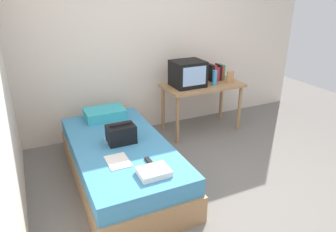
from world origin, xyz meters
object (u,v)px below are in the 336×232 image
object	(u,v)px
picture_frame	(230,77)
magazine	(118,161)
pillow	(105,114)
folded_towel	(154,172)
handbag	(121,134)
tv	(188,74)
book_row	(216,73)
desk	(202,90)
remote_dark	(149,161)
water_bottle	(215,78)
remote_silver	(108,140)
bed	(121,162)

from	to	relation	value
picture_frame	magazine	size ratio (longest dim) A/B	0.57
pillow	folded_towel	size ratio (longest dim) A/B	1.76
handbag	folded_towel	distance (m)	0.73
tv	book_row	xyz separation A→B (m)	(0.52, 0.08, -0.06)
folded_towel	desk	bearing A→B (deg)	47.07
book_row	pillow	xyz separation A→B (m)	(-1.75, -0.13, -0.31)
remote_dark	folded_towel	size ratio (longest dim) A/B	0.56
water_bottle	book_row	world-z (taller)	book_row
picture_frame	remote_silver	size ratio (longest dim) A/B	1.15
remote_dark	remote_silver	xyz separation A→B (m)	(-0.25, 0.61, 0.00)
tv	handbag	distance (m)	1.50
bed	water_bottle	xyz separation A→B (m)	(1.63, 0.68, 0.60)
remote_dark	folded_towel	bearing A→B (deg)	-100.95
water_bottle	magazine	size ratio (longest dim) A/B	0.73
remote_dark	book_row	bearing A→B (deg)	40.19
desk	water_bottle	bearing A→B (deg)	-40.97
picture_frame	pillow	size ratio (longest dim) A/B	0.34
tv	water_bottle	size ratio (longest dim) A/B	2.08
book_row	handbag	size ratio (longest dim) A/B	0.83
book_row	magazine	distance (m)	2.31
bed	tv	size ratio (longest dim) A/B	4.55
tv	bed	bearing A→B (deg)	-147.47
picture_frame	remote_dark	world-z (taller)	picture_frame
bed	tv	distance (m)	1.64
folded_towel	pillow	bearing A→B (deg)	92.61
picture_frame	folded_towel	world-z (taller)	picture_frame
handbag	remote_silver	xyz separation A→B (m)	(-0.13, 0.09, -0.09)
tv	pillow	world-z (taller)	tv
handbag	remote_dark	distance (m)	0.54
handbag	folded_towel	xyz separation A→B (m)	(0.08, -0.73, -0.07)
picture_frame	pillow	xyz separation A→B (m)	(-1.88, 0.06, -0.28)
tv	remote_dark	bearing A→B (deg)	-130.65
book_row	magazine	size ratio (longest dim) A/B	0.86
handbag	remote_silver	world-z (taller)	handbag
tv	remote_dark	size ratio (longest dim) A/B	2.82
magazine	remote_dark	distance (m)	0.31
pillow	remote_dark	bearing A→B (deg)	-85.10
tv	magazine	bearing A→B (deg)	-140.17
desk	water_bottle	world-z (taller)	water_bottle
pillow	remote_silver	distance (m)	0.67
remote_silver	folded_towel	xyz separation A→B (m)	(0.20, -0.82, 0.02)
pillow	handbag	bearing A→B (deg)	-90.67
tv	folded_towel	size ratio (longest dim) A/B	1.57
picture_frame	handbag	size ratio (longest dim) A/B	0.55
magazine	remote_dark	world-z (taller)	remote_dark
book_row	remote_dark	xyz separation A→B (m)	(-1.64, -1.39, -0.36)
water_bottle	magazine	xyz separation A→B (m)	(-1.76, -1.03, -0.36)
desk	folded_towel	size ratio (longest dim) A/B	4.14
book_row	handbag	world-z (taller)	book_row
desk	magazine	size ratio (longest dim) A/B	4.00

